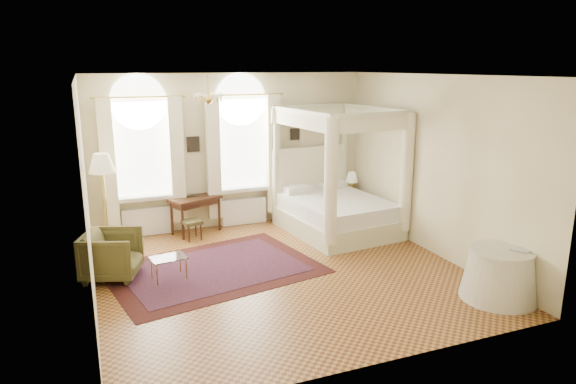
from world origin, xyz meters
The scene contains 18 objects.
ground centered at (0.00, 0.00, 0.00)m, with size 6.00×6.00×0.00m, color #A16A2E.
room_walls centered at (0.00, 0.00, 1.98)m, with size 6.00×6.00×6.00m.
window_left centered at (-1.90, 2.87, 1.49)m, with size 1.62×0.27×3.29m.
window_right centered at (0.20, 2.87, 1.49)m, with size 1.62×0.27×3.29m.
chandelier centered at (-0.90, 1.20, 2.91)m, with size 0.51×0.45×0.50m.
wall_pictures centered at (0.09, 2.97, 1.89)m, with size 2.54×0.03×0.39m.
canopy_bed centered at (1.88, 1.65, 0.59)m, with size 2.22×2.62×2.61m.
nightstand centered at (2.70, 2.70, 0.31)m, with size 0.43×0.39×0.61m, color #3D1F10.
nightstand_lamp centered at (2.76, 2.65, 0.89)m, with size 0.29×0.29×0.43m.
writing_desk centered at (-0.92, 2.70, 0.66)m, with size 1.16×0.89×0.78m.
laptop centered at (-1.00, 2.83, 0.79)m, with size 0.30×0.19×0.02m, color black.
stool centered at (-1.08, 2.28, 0.34)m, with size 0.42×0.42×0.41m.
armchair centered at (-2.70, 0.85, 0.40)m, with size 0.86×0.88×0.80m, color #443F1D.
coffee_table centered at (-1.84, 0.43, 0.35)m, with size 0.61×0.47×0.39m.
floor_lamp centered at (-2.70, 2.22, 1.61)m, with size 0.48×0.48×1.88m.
oriental_rug centered at (-1.06, 0.57, 0.01)m, with size 3.88×3.11×0.01m.
side_table centered at (2.70, -2.13, 0.38)m, with size 1.14×1.14×0.78m.
book centered at (2.84, -2.30, 0.79)m, with size 0.20×0.27×0.03m, color black.
Camera 1 is at (-2.93, -7.65, 3.45)m, focal length 32.00 mm.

